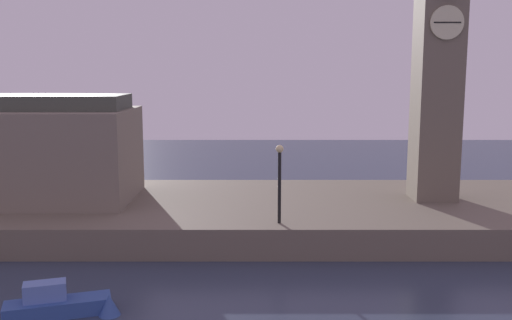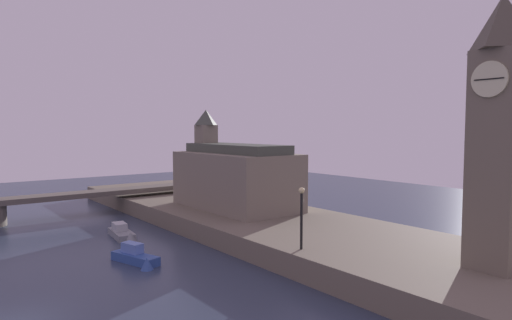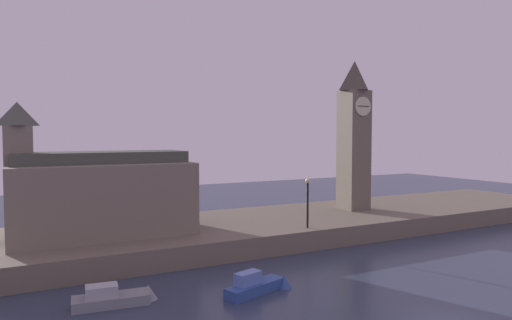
{
  "view_description": "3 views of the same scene",
  "coord_description": "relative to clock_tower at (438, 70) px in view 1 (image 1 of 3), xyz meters",
  "views": [
    {
      "loc": [
        1.48,
        -11.66,
        8.75
      ],
      "look_at": [
        1.46,
        16.02,
        4.4
      ],
      "focal_mm": 40.96,
      "sensor_mm": 36.0,
      "label": 1
    },
    {
      "loc": [
        21.46,
        -2.85,
        8.67
      ],
      "look_at": [
        -1.39,
        14.83,
        6.66
      ],
      "focal_mm": 30.91,
      "sensor_mm": 36.0,
      "label": 2
    },
    {
      "loc": [
        -16.99,
        -13.34,
        8.53
      ],
      "look_at": [
        -1.46,
        15.87,
        6.7
      ],
      "focal_mm": 32.33,
      "sensor_mm": 36.0,
      "label": 3
    }
  ],
  "objects": [
    {
      "name": "clock_tower",
      "position": [
        0.0,
        0.0,
        0.0
      ],
      "size": [
        2.53,
        2.57,
        13.85
      ],
      "color": "#6B6051",
      "rests_on": "far_embankment"
    },
    {
      "name": "boat_tour_blue",
      "position": [
        -16.66,
        -12.3,
        -8.25
      ],
      "size": [
        4.33,
        2.08,
        1.37
      ],
      "color": "#2D4C93",
      "rests_on": "ground"
    },
    {
      "name": "streetlamp",
      "position": [
        -8.79,
        -5.25,
        -4.82
      ],
      "size": [
        0.36,
        0.36,
        3.73
      ],
      "color": "black",
      "rests_on": "far_embankment"
    },
    {
      "name": "parliament_hall",
      "position": [
        -23.11,
        -0.18,
        -4.29
      ],
      "size": [
        12.17,
        6.57,
        9.14
      ],
      "color": "slate",
      "rests_on": "far_embankment"
    },
    {
      "name": "far_embankment",
      "position": [
        -11.37,
        -0.44,
        -7.91
      ],
      "size": [
        70.0,
        12.0,
        1.5
      ],
      "primitive_type": "cube",
      "color": "#6B6051",
      "rests_on": "ground"
    }
  ]
}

